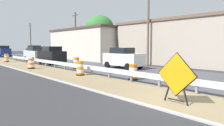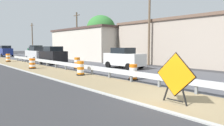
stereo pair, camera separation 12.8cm
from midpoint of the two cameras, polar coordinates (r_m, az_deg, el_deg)
The scene contains 22 objects.
ground_plane at distance 8.74m, azimuth 16.75°, elevation -10.24°, with size 160.00×160.00×0.00m, color #333335.
median_dirt_strip at distance 9.12m, azimuth 18.31°, elevation -9.62°, with size 3.32×120.00×0.01m, color #8E7A56.
curb_near_edge at distance 7.71m, azimuth 11.48°, elevation -12.17°, with size 0.20×120.00×0.11m, color #ADADA8.
guardrail_median at distance 11.26m, azimuth 13.25°, elevation -4.06°, with size 0.18×51.87×0.71m.
warning_sign_diamond at distance 8.28m, azimuth 17.71°, elevation -3.59°, with size 0.11×1.74×2.01m.
traffic_barrel_nearest at distance 13.37m, azimuth 6.23°, elevation -2.77°, with size 0.64×0.64×1.03m.
traffic_barrel_close at distance 15.54m, azimuth -8.55°, elevation -1.62°, with size 0.63×0.63×1.08m.
traffic_barrel_mid at distance 19.81m, azimuth -9.54°, elevation -0.18°, with size 0.67×0.67×1.10m.
traffic_barrel_far at distance 21.11m, azimuth -21.25°, elevation -0.28°, with size 0.70×0.70×0.99m.
traffic_barrel_farther at distance 31.09m, azimuth -27.00°, elevation 1.21°, with size 0.66×0.66×1.10m.
car_trailing_near_lane at distance 40.00m, azimuth -20.32°, elevation 3.05°, with size 2.11×4.66×2.23m.
car_lead_far_lane at distance 46.97m, azimuth -27.69°, elevation 3.01°, with size 2.22×4.79×2.18m.
car_mid_far_lane at distance 61.24m, azimuth -27.41°, elevation 3.29°, with size 2.02×4.21×2.03m.
car_trailing_far_lane at distance 25.58m, azimuth -16.11°, elevation 2.12°, with size 2.09×4.24×2.13m.
car_distant_a at distance 20.00m, azimuth 3.55°, elevation 1.41°, with size 2.10×4.24×2.03m.
car_distant_b at distance 31.33m, azimuth -20.20°, elevation 2.44°, with size 2.06×4.51×2.06m.
roadside_shop_near at distance 26.25m, azimuth 19.26°, elevation 5.52°, with size 8.00×14.95×5.22m.
roadside_shop_far at distance 34.58m, azimuth -5.06°, elevation 5.36°, with size 8.38×15.07×4.95m.
utility_pole_near at distance 23.70m, azimuth 10.54°, elevation 10.62°, with size 0.24×1.80×8.92m.
utility_pole_mid at distance 35.52m, azimuth -9.70°, elevation 7.84°, with size 0.24×1.80×7.80m.
utility_pole_far at distance 51.40m, azimuth -21.36°, elevation 6.44°, with size 0.24×1.80×7.38m.
tree_roadside at distance 32.94m, azimuth -2.99°, elevation 9.67°, with size 4.56×4.56×7.01m.
Camera 2 is at (-7.13, -4.49, 2.27)m, focal length 32.63 mm.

